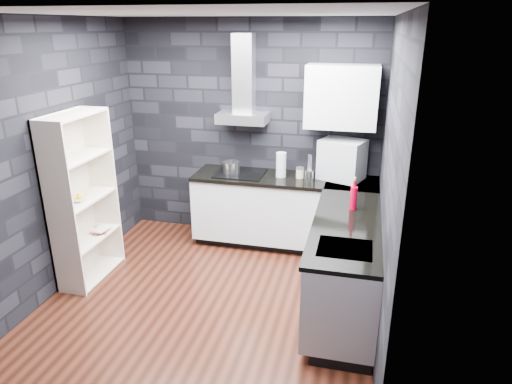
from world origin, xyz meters
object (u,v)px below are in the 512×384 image
at_px(glass_vase, 281,165).
at_px(utensil_crock, 309,176).
at_px(storage_jar, 300,173).
at_px(appliance_garage, 342,160).
at_px(pot, 231,168).
at_px(red_bottle, 354,198).
at_px(bookshelf, 83,199).
at_px(fruit_bowl, 78,199).

relative_size(glass_vase, utensil_crock, 2.32).
relative_size(storage_jar, appliance_garage, 0.23).
bearing_deg(pot, glass_vase, 1.86).
xyz_separation_m(utensil_crock, appliance_garage, (0.36, 0.19, 0.16)).
distance_m(storage_jar, appliance_garage, 0.51).
relative_size(appliance_garage, red_bottle, 2.08).
xyz_separation_m(storage_jar, bookshelf, (-2.10, -1.23, -0.06)).
bearing_deg(bookshelf, appliance_garage, 29.43).
xyz_separation_m(glass_vase, bookshelf, (-1.87, -1.22, -0.15)).
distance_m(pot, bookshelf, 1.74).
bearing_deg(storage_jar, utensil_crock, -37.52).
relative_size(pot, bookshelf, 0.11).
relative_size(pot, glass_vase, 0.70).
relative_size(red_bottle, fruit_bowl, 1.19).
relative_size(appliance_garage, bookshelf, 0.27).
relative_size(utensil_crock, bookshelf, 0.07).
bearing_deg(red_bottle, utensil_crock, 125.19).
bearing_deg(bookshelf, pot, 45.87).
xyz_separation_m(glass_vase, storage_jar, (0.23, 0.01, -0.09)).
relative_size(glass_vase, appliance_garage, 0.61).
bearing_deg(appliance_garage, fruit_bowl, -131.22).
relative_size(glass_vase, red_bottle, 1.28).
distance_m(utensil_crock, bookshelf, 2.49).
bearing_deg(pot, fruit_bowl, -134.53).
bearing_deg(red_bottle, bookshelf, -172.06).
height_order(utensil_crock, bookshelf, bookshelf).
height_order(appliance_garage, red_bottle, appliance_garage).
distance_m(appliance_garage, red_bottle, 0.96).
bearing_deg(glass_vase, pot, -178.14).
bearing_deg(utensil_crock, glass_vase, 166.04).
relative_size(utensil_crock, red_bottle, 0.55).
height_order(pot, storage_jar, pot).
height_order(red_bottle, bookshelf, bookshelf).
xyz_separation_m(pot, bookshelf, (-1.26, -1.20, -0.07)).
xyz_separation_m(glass_vase, utensil_crock, (0.35, -0.09, -0.08)).
height_order(storage_jar, red_bottle, red_bottle).
height_order(bookshelf, fruit_bowl, bookshelf).
relative_size(pot, red_bottle, 0.89).
bearing_deg(appliance_garage, storage_jar, -148.67).
height_order(appliance_garage, bookshelf, bookshelf).
relative_size(utensil_crock, appliance_garage, 0.26).
bearing_deg(red_bottle, storage_jar, 127.60).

